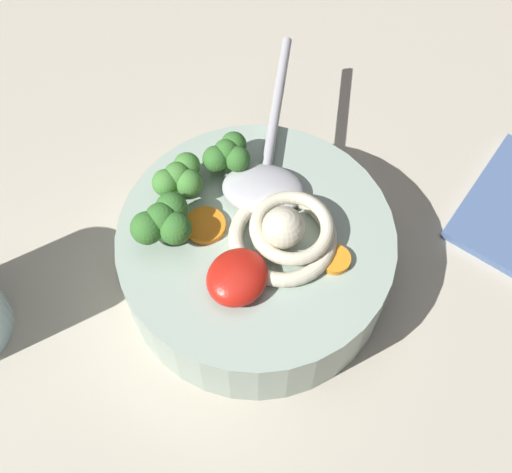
% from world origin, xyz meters
% --- Properties ---
extents(table_slab, '(1.27, 1.27, 0.03)m').
position_xyz_m(table_slab, '(0.00, 0.00, 0.01)').
color(table_slab, '#BCB29E').
rests_on(table_slab, ground).
extents(soup_bowl, '(0.20, 0.20, 0.06)m').
position_xyz_m(soup_bowl, '(-0.01, -0.02, 0.06)').
color(soup_bowl, '#9EB2A3').
rests_on(soup_bowl, table_slab).
extents(noodle_pile, '(0.09, 0.08, 0.03)m').
position_xyz_m(noodle_pile, '(-0.00, -0.04, 0.10)').
color(noodle_pile, beige).
rests_on(noodle_pile, soup_bowl).
extents(soup_spoon, '(0.17, 0.10, 0.02)m').
position_xyz_m(soup_spoon, '(0.03, -0.00, 0.10)').
color(soup_spoon, '#B7B7BC').
rests_on(soup_spoon, soup_bowl).
extents(chili_sauce_dollop, '(0.05, 0.04, 0.02)m').
position_xyz_m(chili_sauce_dollop, '(-0.05, -0.03, 0.10)').
color(chili_sauce_dollop, red).
rests_on(chili_sauce_dollop, soup_bowl).
extents(broccoli_floret_beside_chili, '(0.04, 0.03, 0.03)m').
position_xyz_m(broccoli_floret_beside_chili, '(0.03, 0.03, 0.11)').
color(broccoli_floret_beside_chili, '#7A9E60').
rests_on(broccoli_floret_beside_chili, soup_bowl).
extents(broccoli_floret_near_spoon, '(0.05, 0.04, 0.04)m').
position_xyz_m(broccoli_floret_near_spoon, '(-0.05, 0.03, 0.11)').
color(broccoli_floret_near_spoon, '#7A9E60').
rests_on(broccoli_floret_near_spoon, soup_bowl).
extents(broccoli_floret_far, '(0.04, 0.03, 0.03)m').
position_xyz_m(broccoli_floret_far, '(-0.01, 0.04, 0.11)').
color(broccoli_floret_far, '#7A9E60').
rests_on(broccoli_floret_far, soup_bowl).
extents(carrot_slice_right, '(0.02, 0.02, 0.01)m').
position_xyz_m(carrot_slice_right, '(0.00, -0.08, 0.09)').
color(carrot_slice_right, orange).
rests_on(carrot_slice_right, soup_bowl).
extents(carrot_slice_extra_b, '(0.03, 0.03, 0.01)m').
position_xyz_m(carrot_slice_extra_b, '(-0.03, 0.01, 0.09)').
color(carrot_slice_extra_b, orange).
rests_on(carrot_slice_extra_b, soup_bowl).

